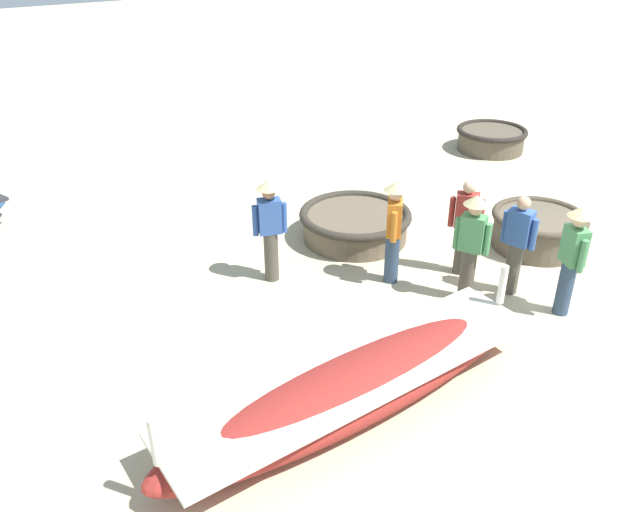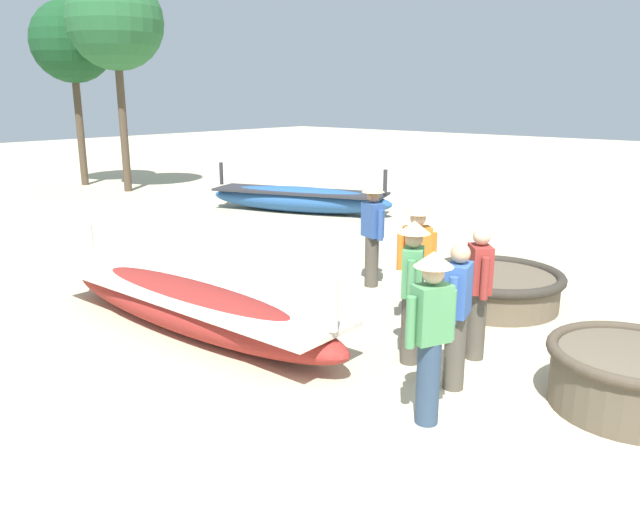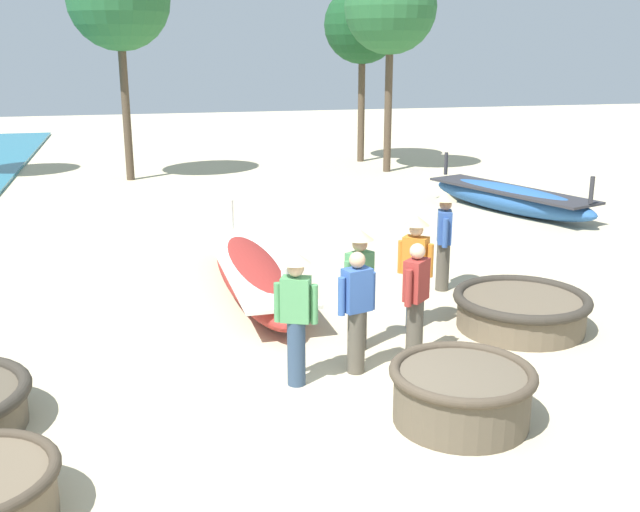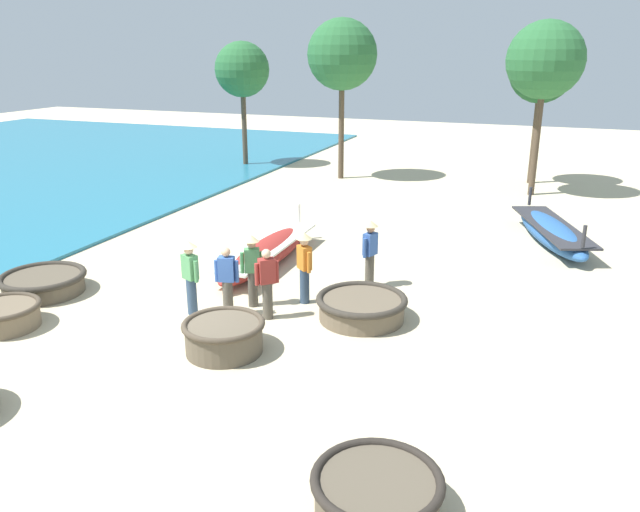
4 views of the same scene
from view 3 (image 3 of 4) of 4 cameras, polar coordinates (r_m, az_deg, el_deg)
ground_plane at (r=8.23m, az=3.45°, el=-13.10°), size 80.00×80.00×0.00m
coracle_beside_post at (r=8.38m, az=10.74°, el=-10.16°), size 1.59×1.59×0.64m
coracle_nearest at (r=11.23m, az=15.07°, el=-3.93°), size 1.97×1.97×0.53m
long_boat_red_hull at (r=19.06m, az=14.27°, el=4.31°), size 2.72×5.08×1.21m
long_boat_white_hull at (r=12.45m, az=-5.06°, el=-1.34°), size 1.18×5.18×1.11m
fisherman_standing_left at (r=9.91m, az=3.01°, el=-1.96°), size 0.48×0.36×1.67m
fisherman_crouching at (r=9.69m, az=7.30°, el=-3.25°), size 0.42×0.39×1.57m
fisherman_hauling at (r=8.86m, az=-1.84°, el=-4.12°), size 0.49×0.36×1.67m
fisherman_standing_right at (r=9.24m, az=2.81°, el=-4.08°), size 0.51×0.30×1.57m
fisherman_with_hat at (r=10.76m, az=7.27°, el=-0.62°), size 0.42×0.39×1.67m
fisherman_by_coracle at (r=12.51m, az=9.44°, el=1.61°), size 0.36×0.50×1.67m
tree_rightmost at (r=26.60m, az=3.26°, el=17.13°), size 2.62×2.62×5.97m
tree_tall_back at (r=24.43m, az=5.40°, el=18.31°), size 2.88×2.88×6.56m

